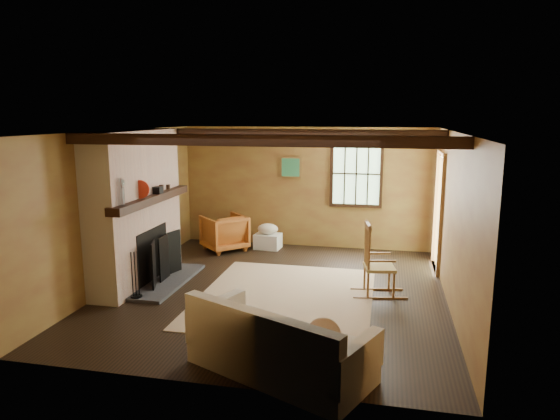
% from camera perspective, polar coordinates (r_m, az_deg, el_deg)
% --- Properties ---
extents(ground, '(5.50, 5.50, 0.00)m').
position_cam_1_polar(ground, '(7.68, -0.50, -9.23)').
color(ground, black).
rests_on(ground, ground).
extents(room_envelope, '(5.02, 5.52, 2.44)m').
position_cam_1_polar(room_envelope, '(7.48, 1.56, 3.15)').
color(room_envelope, olive).
rests_on(room_envelope, ground).
extents(fireplace, '(1.02, 2.30, 2.40)m').
position_cam_1_polar(fireplace, '(8.14, -15.98, -0.42)').
color(fireplace, '#A65640').
rests_on(fireplace, ground).
extents(rug, '(2.50, 3.00, 0.01)m').
position_cam_1_polar(rug, '(7.45, 0.68, -9.84)').
color(rug, tan).
rests_on(rug, ground).
extents(rocking_chair, '(0.85, 0.55, 1.09)m').
position_cam_1_polar(rocking_chair, '(7.53, 10.99, -6.15)').
color(rocking_chair, tan).
rests_on(rocking_chair, ground).
extents(sofa, '(2.10, 1.57, 0.78)m').
position_cam_1_polar(sofa, '(5.30, -0.29, -15.59)').
color(sofa, silver).
rests_on(sofa, ground).
extents(firewood_pile, '(0.67, 0.12, 0.24)m').
position_cam_1_polar(firewood_pile, '(10.53, -7.23, -3.05)').
color(firewood_pile, brown).
rests_on(firewood_pile, ground).
extents(laundry_basket, '(0.53, 0.42, 0.30)m').
position_cam_1_polar(laundry_basket, '(9.98, -1.40, -3.58)').
color(laundry_basket, white).
rests_on(laundry_basket, ground).
extents(basket_pillow, '(0.49, 0.43, 0.21)m').
position_cam_1_polar(basket_pillow, '(9.92, -1.41, -2.16)').
color(basket_pillow, silver).
rests_on(basket_pillow, laundry_basket).
extents(armchair, '(1.08, 1.08, 0.71)m').
position_cam_1_polar(armchair, '(9.89, -6.38, -2.57)').
color(armchair, '#BF6026').
rests_on(armchair, ground).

